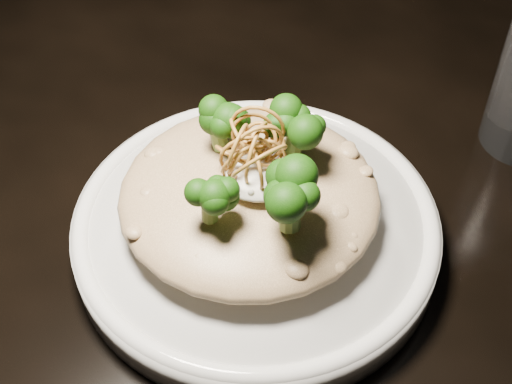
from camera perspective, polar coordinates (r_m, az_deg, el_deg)
table at (r=0.62m, az=9.99°, el=-8.40°), size 1.10×0.80×0.75m
plate at (r=0.53m, az=0.00°, el=-3.07°), size 0.27×0.27×0.03m
risotto at (r=0.50m, az=-0.53°, el=-0.24°), size 0.19×0.19×0.04m
broccoli at (r=0.47m, az=-0.34°, el=2.67°), size 0.12×0.12×0.04m
cheese at (r=0.48m, az=0.15°, el=1.36°), size 0.05×0.05×0.01m
shallots at (r=0.47m, az=-0.02°, el=4.16°), size 0.05×0.05×0.03m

